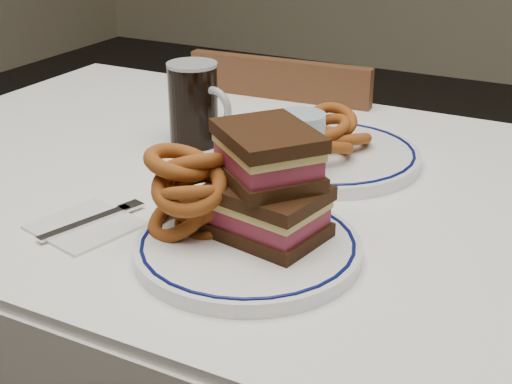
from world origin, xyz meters
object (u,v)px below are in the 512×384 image
at_px(chair_far, 294,210).
at_px(far_plate, 326,155).
at_px(main_plate, 248,247).
at_px(reuben_sandwich, 268,183).
at_px(beer_mug, 195,104).

height_order(chair_far, far_plate, chair_far).
xyz_separation_m(main_plate, far_plate, (-0.03, 0.32, 0.00)).
distance_m(main_plate, reuben_sandwich, 0.08).
xyz_separation_m(main_plate, reuben_sandwich, (0.01, 0.03, 0.07)).
bearing_deg(beer_mug, main_plate, -48.85).
relative_size(main_plate, beer_mug, 1.97).
relative_size(chair_far, far_plate, 2.82).
bearing_deg(chair_far, main_plate, -69.98).
bearing_deg(reuben_sandwich, chair_far, 111.67).
bearing_deg(reuben_sandwich, far_plate, 98.31).
height_order(reuben_sandwich, far_plate, reuben_sandwich).
bearing_deg(beer_mug, chair_far, 89.86).
distance_m(chair_far, reuben_sandwich, 0.82).
height_order(beer_mug, far_plate, beer_mug).
xyz_separation_m(chair_far, far_plate, (0.22, -0.38, 0.31)).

